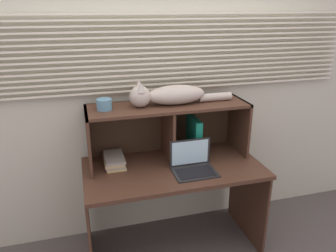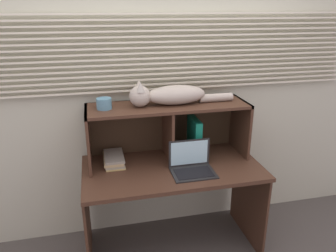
# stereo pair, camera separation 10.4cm
# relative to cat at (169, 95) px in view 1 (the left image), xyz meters

# --- Properties ---
(back_panel_with_blinds) EXTENTS (4.40, 0.08, 2.50)m
(back_panel_with_blinds) POSITION_rel_cat_xyz_m (-0.01, 0.23, 0.02)
(back_panel_with_blinds) COLOR beige
(back_panel_with_blinds) RESTS_ON ground
(desk) EXTENTS (1.32, 0.68, 0.73)m
(desk) POSITION_rel_cat_xyz_m (-0.01, -0.15, -0.66)
(desk) COLOR #472B1D
(desk) RESTS_ON ground
(hutch_shelf_unit) EXTENTS (1.21, 0.37, 0.44)m
(hutch_shelf_unit) POSITION_rel_cat_xyz_m (-0.01, 0.03, -0.21)
(hutch_shelf_unit) COLOR #472B1D
(hutch_shelf_unit) RESTS_ON desk
(cat) EXTENTS (0.79, 0.18, 0.19)m
(cat) POSITION_rel_cat_xyz_m (0.00, 0.00, 0.00)
(cat) COLOR #B6AA9A
(cat) RESTS_ON hutch_shelf_unit
(laptop) EXTENTS (0.31, 0.23, 0.22)m
(laptop) POSITION_rel_cat_xyz_m (0.11, -0.25, -0.47)
(laptop) COLOR black
(laptop) RESTS_ON desk
(binder_upright) EXTENTS (0.05, 0.23, 0.31)m
(binder_upright) POSITION_rel_cat_xyz_m (0.20, -0.00, -0.36)
(binder_upright) COLOR #148364
(binder_upright) RESTS_ON desk
(book_stack) EXTENTS (0.15, 0.26, 0.07)m
(book_stack) POSITION_rel_cat_xyz_m (-0.43, 0.01, -0.48)
(book_stack) COLOR tan
(book_stack) RESTS_ON desk
(small_basket) EXTENTS (0.11, 0.11, 0.08)m
(small_basket) POSITION_rel_cat_xyz_m (-0.47, -0.00, -0.03)
(small_basket) COLOR teal
(small_basket) RESTS_ON hutch_shelf_unit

